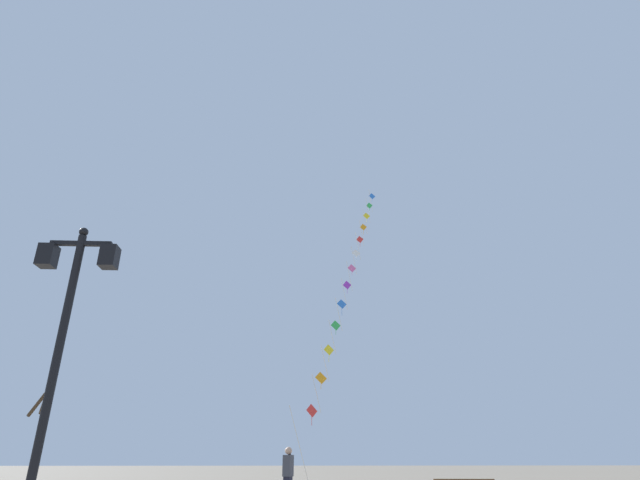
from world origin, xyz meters
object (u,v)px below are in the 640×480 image
at_px(twin_lantern_lamp_post, 66,315).
at_px(kite_flyer, 288,476).
at_px(bare_tree, 42,425).
at_px(kite_train, 349,277).

height_order(twin_lantern_lamp_post, kite_flyer, twin_lantern_lamp_post).
bearing_deg(bare_tree, kite_train, 49.30).
bearing_deg(kite_flyer, kite_train, 0.17).
xyz_separation_m(kite_train, bare_tree, (-9.88, -11.49, -8.57)).
distance_m(kite_train, kite_flyer, 14.20).
xyz_separation_m(twin_lantern_lamp_post, kite_flyer, (3.70, 8.34, -2.70)).
distance_m(twin_lantern_lamp_post, kite_flyer, 9.51).
bearing_deg(kite_flyer, twin_lantern_lamp_post, 173.88).
relative_size(kite_train, kite_flyer, 11.81).
distance_m(twin_lantern_lamp_post, bare_tree, 7.36).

